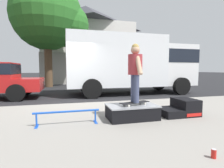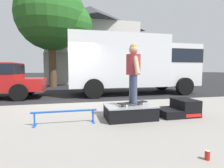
{
  "view_description": "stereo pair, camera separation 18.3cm",
  "coord_description": "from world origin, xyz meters",
  "px_view_note": "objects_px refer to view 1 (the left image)",
  "views": [
    {
      "loc": [
        -0.03,
        -6.82,
        1.31
      ],
      "look_at": [
        1.42,
        -1.43,
        0.85
      ],
      "focal_mm": 28.14,
      "sensor_mm": 36.0,
      "label": 1
    },
    {
      "loc": [
        0.15,
        -6.86,
        1.31
      ],
      "look_at": [
        1.42,
        -1.43,
        0.85
      ],
      "focal_mm": 28.14,
      "sensor_mm": 36.0,
      "label": 2
    }
  ],
  "objects_px": {
    "skateboard": "(135,103)",
    "soda_can": "(214,154)",
    "kicker_ramp": "(180,108)",
    "skater_kid": "(135,68)",
    "street_tree_main": "(51,18)",
    "skate_box": "(132,111)",
    "grind_rail": "(67,114)",
    "box_truck": "(132,62)"
  },
  "relations": [
    {
      "from": "soda_can",
      "to": "skate_box",
      "type": "bearing_deg",
      "value": 99.87
    },
    {
      "from": "kicker_ramp",
      "to": "skater_kid",
      "type": "relative_size",
      "value": 0.69
    },
    {
      "from": "kicker_ramp",
      "to": "skater_kid",
      "type": "height_order",
      "value": "skater_kid"
    },
    {
      "from": "grind_rail",
      "to": "soda_can",
      "type": "bearing_deg",
      "value": -47.01
    },
    {
      "from": "skateboard",
      "to": "kicker_ramp",
      "type": "bearing_deg",
      "value": 0.85
    },
    {
      "from": "skate_box",
      "to": "skater_kid",
      "type": "relative_size",
      "value": 0.86
    },
    {
      "from": "grind_rail",
      "to": "box_truck",
      "type": "distance_m",
      "value": 6.38
    },
    {
      "from": "kicker_ramp",
      "to": "soda_can",
      "type": "xyz_separation_m",
      "value": [
        -1.0,
        -2.08,
        -0.11
      ]
    },
    {
      "from": "kicker_ramp",
      "to": "box_truck",
      "type": "xyz_separation_m",
      "value": [
        0.63,
        5.1,
        1.41
      ]
    },
    {
      "from": "skate_box",
      "to": "skater_kid",
      "type": "distance_m",
      "value": 1.05
    },
    {
      "from": "kicker_ramp",
      "to": "box_truck",
      "type": "relative_size",
      "value": 0.14
    },
    {
      "from": "skate_box",
      "to": "street_tree_main",
      "type": "distance_m",
      "value": 11.43
    },
    {
      "from": "skate_box",
      "to": "soda_can",
      "type": "height_order",
      "value": "skate_box"
    },
    {
      "from": "soda_can",
      "to": "street_tree_main",
      "type": "height_order",
      "value": "street_tree_main"
    },
    {
      "from": "kicker_ramp",
      "to": "skateboard",
      "type": "bearing_deg",
      "value": -179.15
    },
    {
      "from": "skater_kid",
      "to": "soda_can",
      "type": "xyz_separation_m",
      "value": [
        0.3,
        -2.06,
        -1.16
      ]
    },
    {
      "from": "box_truck",
      "to": "grind_rail",
      "type": "bearing_deg",
      "value": -124.29
    },
    {
      "from": "skateboard",
      "to": "soda_can",
      "type": "xyz_separation_m",
      "value": [
        0.3,
        -2.06,
        -0.33
      ]
    },
    {
      "from": "grind_rail",
      "to": "box_truck",
      "type": "relative_size",
      "value": 0.2
    },
    {
      "from": "soda_can",
      "to": "box_truck",
      "type": "xyz_separation_m",
      "value": [
        1.63,
        7.18,
        1.52
      ]
    },
    {
      "from": "skate_box",
      "to": "street_tree_main",
      "type": "height_order",
      "value": "street_tree_main"
    },
    {
      "from": "kicker_ramp",
      "to": "skateboard",
      "type": "xyz_separation_m",
      "value": [
        -1.3,
        -0.02,
        0.22
      ]
    },
    {
      "from": "skateboard",
      "to": "soda_can",
      "type": "distance_m",
      "value": 2.11
    },
    {
      "from": "box_truck",
      "to": "street_tree_main",
      "type": "bearing_deg",
      "value": 131.63
    },
    {
      "from": "skateboard",
      "to": "skater_kid",
      "type": "height_order",
      "value": "skater_kid"
    },
    {
      "from": "grind_rail",
      "to": "skateboard",
      "type": "bearing_deg",
      "value": 1.18
    },
    {
      "from": "kicker_ramp",
      "to": "grind_rail",
      "type": "height_order",
      "value": "kicker_ramp"
    },
    {
      "from": "skate_box",
      "to": "skateboard",
      "type": "distance_m",
      "value": 0.22
    },
    {
      "from": "kicker_ramp",
      "to": "box_truck",
      "type": "height_order",
      "value": "box_truck"
    },
    {
      "from": "skateboard",
      "to": "grind_rail",
      "type": "bearing_deg",
      "value": -178.82
    },
    {
      "from": "kicker_ramp",
      "to": "skate_box",
      "type": "bearing_deg",
      "value": 179.98
    },
    {
      "from": "skate_box",
      "to": "skater_kid",
      "type": "height_order",
      "value": "skater_kid"
    },
    {
      "from": "skate_box",
      "to": "grind_rail",
      "type": "distance_m",
      "value": 1.53
    },
    {
      "from": "skateboard",
      "to": "street_tree_main",
      "type": "xyz_separation_m",
      "value": [
        -2.5,
        10.09,
        4.62
      ]
    },
    {
      "from": "skater_kid",
      "to": "street_tree_main",
      "type": "distance_m",
      "value": 11.07
    },
    {
      "from": "kicker_ramp",
      "to": "skateboard",
      "type": "distance_m",
      "value": 1.32
    },
    {
      "from": "soda_can",
      "to": "street_tree_main",
      "type": "bearing_deg",
      "value": 102.95
    },
    {
      "from": "skater_kid",
      "to": "box_truck",
      "type": "xyz_separation_m",
      "value": [
        1.92,
        5.12,
        0.35
      ]
    },
    {
      "from": "skate_box",
      "to": "skateboard",
      "type": "bearing_deg",
      "value": -17.16
    },
    {
      "from": "skateboard",
      "to": "skater_kid",
      "type": "relative_size",
      "value": 0.58
    },
    {
      "from": "soda_can",
      "to": "skateboard",
      "type": "bearing_deg",
      "value": 98.22
    },
    {
      "from": "box_truck",
      "to": "soda_can",
      "type": "bearing_deg",
      "value": -102.77
    }
  ]
}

